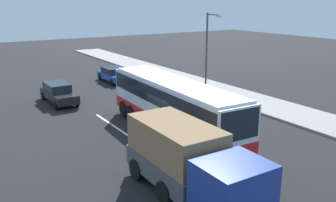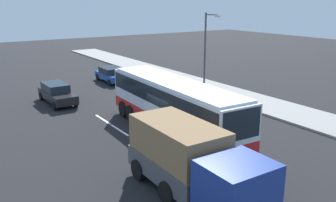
{
  "view_description": "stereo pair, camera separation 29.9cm",
  "coord_description": "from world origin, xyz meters",
  "px_view_note": "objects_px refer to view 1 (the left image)",
  "views": [
    {
      "loc": [
        17.24,
        -11.3,
        7.85
      ],
      "look_at": [
        -0.87,
        0.33,
        1.91
      ],
      "focal_mm": 39.03,
      "sensor_mm": 36.0,
      "label": 1
    },
    {
      "loc": [
        17.08,
        -11.55,
        7.85
      ],
      "look_at": [
        -0.87,
        0.33,
        1.91
      ],
      "focal_mm": 39.03,
      "sensor_mm": 36.0,
      "label": 2
    }
  ],
  "objects_px": {
    "coach_bus": "(174,101)",
    "street_lamp": "(208,47)",
    "car_black_sedan": "(58,93)",
    "car_blue_saloon": "(114,74)",
    "car_red_compact": "(161,90)",
    "cargo_truck": "(190,161)"
  },
  "relations": [
    {
      "from": "cargo_truck",
      "to": "coach_bus",
      "type": "bearing_deg",
      "value": 152.12
    },
    {
      "from": "cargo_truck",
      "to": "car_black_sedan",
      "type": "height_order",
      "value": "cargo_truck"
    },
    {
      "from": "car_red_compact",
      "to": "cargo_truck",
      "type": "bearing_deg",
      "value": -25.45
    },
    {
      "from": "car_black_sedan",
      "to": "car_blue_saloon",
      "type": "height_order",
      "value": "car_black_sedan"
    },
    {
      "from": "coach_bus",
      "to": "street_lamp",
      "type": "relative_size",
      "value": 1.77
    },
    {
      "from": "street_lamp",
      "to": "coach_bus",
      "type": "bearing_deg",
      "value": -49.85
    },
    {
      "from": "car_blue_saloon",
      "to": "street_lamp",
      "type": "xyz_separation_m",
      "value": [
        8.88,
        4.75,
        3.28
      ]
    },
    {
      "from": "coach_bus",
      "to": "street_lamp",
      "type": "xyz_separation_m",
      "value": [
        -6.64,
        7.87,
        2.0
      ]
    },
    {
      "from": "coach_bus",
      "to": "car_blue_saloon",
      "type": "relative_size",
      "value": 2.7
    },
    {
      "from": "cargo_truck",
      "to": "car_blue_saloon",
      "type": "bearing_deg",
      "value": 163.85
    },
    {
      "from": "car_blue_saloon",
      "to": "street_lamp",
      "type": "bearing_deg",
      "value": 29.59
    },
    {
      "from": "coach_bus",
      "to": "street_lamp",
      "type": "bearing_deg",
      "value": 132.65
    },
    {
      "from": "coach_bus",
      "to": "street_lamp",
      "type": "distance_m",
      "value": 10.49
    },
    {
      "from": "car_blue_saloon",
      "to": "street_lamp",
      "type": "relative_size",
      "value": 0.66
    },
    {
      "from": "coach_bus",
      "to": "car_blue_saloon",
      "type": "distance_m",
      "value": 15.89
    },
    {
      "from": "car_red_compact",
      "to": "coach_bus",
      "type": "bearing_deg",
      "value": -24.32
    },
    {
      "from": "cargo_truck",
      "to": "car_red_compact",
      "type": "height_order",
      "value": "cargo_truck"
    },
    {
      "from": "street_lamp",
      "to": "car_blue_saloon",
      "type": "bearing_deg",
      "value": -151.86
    },
    {
      "from": "cargo_truck",
      "to": "car_red_compact",
      "type": "distance_m",
      "value": 15.52
    },
    {
      "from": "car_black_sedan",
      "to": "street_lamp",
      "type": "xyz_separation_m",
      "value": [
        4.15,
        11.66,
        3.23
      ]
    },
    {
      "from": "car_black_sedan",
      "to": "coach_bus",
      "type": "bearing_deg",
      "value": 18.37
    },
    {
      "from": "coach_bus",
      "to": "car_black_sedan",
      "type": "relative_size",
      "value": 2.51
    }
  ]
}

